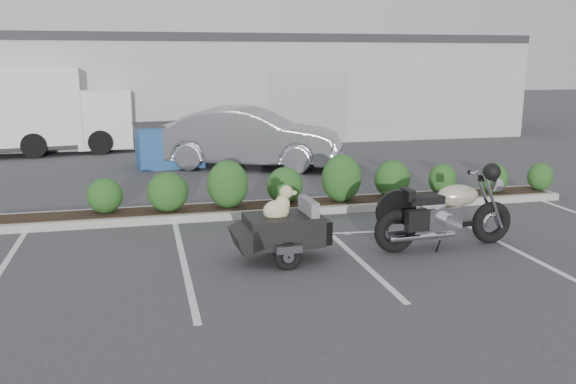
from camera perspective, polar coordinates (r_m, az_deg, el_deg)
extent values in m
plane|color=#38383A|center=(10.49, -1.75, -4.88)|extent=(90.00, 90.00, 0.00)
cube|color=#9E9E93|center=(12.76, 0.61, -1.39)|extent=(12.00, 1.00, 0.15)
cube|color=#9EA099|center=(26.91, -9.37, 9.86)|extent=(26.00, 10.00, 4.00)
torus|color=black|center=(10.11, 10.01, -3.59)|extent=(0.75, 0.23, 0.74)
torus|color=black|center=(11.03, 18.48, -2.71)|extent=(0.75, 0.23, 0.74)
cylinder|color=silver|center=(10.11, 10.01, -3.59)|extent=(0.31, 0.15, 0.31)
cylinder|color=silver|center=(11.03, 18.48, -2.71)|extent=(0.27, 0.12, 0.26)
cylinder|color=silver|center=(10.80, 18.63, -0.80)|extent=(0.48, 0.08, 0.98)
cylinder|color=silver|center=(10.98, 17.97, -0.55)|extent=(0.48, 0.08, 0.98)
cylinder|color=silver|center=(10.71, 17.67, 1.44)|extent=(0.08, 0.77, 0.04)
cylinder|color=silver|center=(10.92, 18.95, 0.61)|extent=(0.14, 0.20, 0.20)
sphere|color=black|center=(10.39, 18.53, 1.80)|extent=(0.30, 0.30, 0.29)
cube|color=silver|center=(10.46, 14.09, -2.31)|extent=(0.62, 0.41, 0.37)
cube|color=black|center=(10.55, 14.57, -3.01)|extent=(0.99, 0.16, 0.09)
ellipsoid|color=#BFB29A|center=(10.53, 15.58, -0.32)|extent=(0.75, 0.45, 0.36)
cube|color=black|center=(10.22, 12.60, -0.67)|extent=(0.62, 0.36, 0.13)
cube|color=black|center=(10.06, 11.14, -0.23)|extent=(0.15, 0.34, 0.18)
cylinder|color=silver|center=(10.14, 12.44, -4.10)|extent=(1.16, 0.16, 0.10)
cylinder|color=silver|center=(10.47, 11.40, -3.52)|extent=(1.16, 0.16, 0.10)
cube|color=black|center=(9.89, 12.00, -2.59)|extent=(0.38, 0.17, 0.33)
cube|color=black|center=(9.54, -0.46, -3.53)|extent=(1.20, 0.85, 0.46)
cube|color=slate|center=(9.59, 1.94, -1.63)|extent=(0.17, 0.69, 0.33)
cube|color=slate|center=(9.53, -0.14, -2.84)|extent=(0.81, 0.72, 0.04)
cube|color=black|center=(9.42, -4.00, -4.27)|extent=(0.46, 0.81, 0.40)
cube|color=black|center=(9.74, 3.03, -3.56)|extent=(0.25, 0.56, 0.37)
torus|color=black|center=(9.19, 0.02, -6.10)|extent=(0.43, 0.14, 0.43)
torus|color=black|center=(10.04, -1.50, -4.49)|extent=(0.43, 0.14, 0.43)
cube|color=silver|center=(9.10, 0.12, -5.41)|extent=(0.40, 0.11, 0.11)
cube|color=silver|center=(10.05, -1.58, -3.69)|extent=(0.40, 0.11, 0.11)
cylinder|color=black|center=(9.62, -0.77, -5.26)|extent=(0.10, 0.99, 0.04)
cylinder|color=silver|center=(9.85, 4.47, -3.86)|extent=(0.66, 0.07, 0.04)
ellipsoid|color=#C8BD86|center=(9.44, -1.11, -1.75)|extent=(0.43, 0.30, 0.33)
ellipsoid|color=#C8BD86|center=(9.44, -0.54, -1.19)|extent=(0.25, 0.24, 0.30)
sphere|color=#C8BD86|center=(9.42, -0.15, 0.01)|extent=(0.22, 0.22, 0.21)
ellipsoid|color=#C8BD86|center=(9.45, 0.42, -0.08)|extent=(0.16, 0.10, 0.08)
sphere|color=black|center=(9.47, 0.80, -0.06)|extent=(0.04, 0.04, 0.04)
ellipsoid|color=#C8BD86|center=(9.34, -0.31, 0.05)|extent=(0.06, 0.05, 0.11)
ellipsoid|color=#C8BD86|center=(9.46, -0.51, 0.20)|extent=(0.06, 0.05, 0.11)
cylinder|color=#C8BD86|center=(9.44, -0.23, -2.50)|extent=(0.05, 0.05, 0.13)
cylinder|color=#C8BD86|center=(9.57, -0.45, -2.30)|extent=(0.05, 0.05, 0.13)
imported|color=#A1A0A7|center=(17.71, -3.61, 5.09)|extent=(5.58, 3.77, 1.74)
cube|color=navy|center=(18.21, -11.03, 4.27)|extent=(1.97, 1.43, 1.23)
cube|color=#2D2D30|center=(18.13, -11.12, 6.25)|extent=(2.08, 1.54, 0.06)
cube|color=white|center=(22.06, -17.05, 6.64)|extent=(2.06, 2.28, 1.95)
cube|color=black|center=(22.08, -17.01, 5.95)|extent=(0.32, 1.68, 0.89)
cube|color=white|center=(21.95, -24.36, 7.35)|extent=(4.36, 2.71, 2.49)
cube|color=#2D2D30|center=(22.06, -22.21, 4.17)|extent=(6.44, 2.85, 0.18)
cylinder|color=black|center=(21.15, -17.16, 4.47)|extent=(0.83, 0.36, 0.80)
cylinder|color=black|center=(23.08, -17.60, 5.06)|extent=(0.83, 0.36, 0.80)
cylinder|color=black|center=(21.08, -22.70, 4.04)|extent=(0.83, 0.36, 0.80)
cylinder|color=black|center=(23.02, -22.69, 4.67)|extent=(0.83, 0.36, 0.80)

